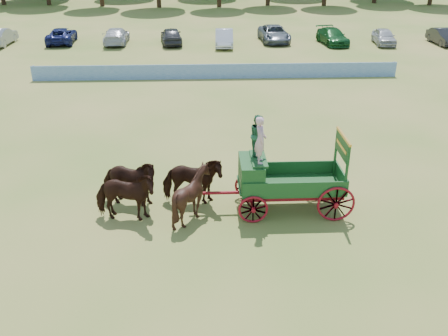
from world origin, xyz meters
TOP-DOWN VIEW (x-y plane):
  - ground at (0.00, 0.00)m, footprint 160.00×160.00m
  - horse_lead_left at (-4.90, -1.11)m, footprint 2.43×1.31m
  - horse_lead_right at (-4.90, -0.01)m, footprint 2.51×1.59m
  - horse_wheel_left at (-2.50, -1.11)m, footprint 2.10×1.95m
  - horse_wheel_right at (-2.50, -0.01)m, footprint 2.36×1.15m
  - farm_dray at (0.46, -0.54)m, footprint 6.00×2.00m
  - sponsor_banner at (-1.00, 18.00)m, footprint 26.00×0.08m
  - parked_cars at (0.00, 30.02)m, footprint 52.94×7.05m

SIDE VIEW (x-z plane):
  - ground at x=0.00m, z-range 0.00..0.00m
  - sponsor_banner at x=-1.00m, z-range 0.00..1.05m
  - parked_cars at x=0.00m, z-range -0.05..1.50m
  - horse_lead_left at x=-4.90m, z-range 0.00..1.96m
  - horse_lead_right at x=-4.90m, z-range 0.00..1.96m
  - horse_wheel_right at x=-2.50m, z-range 0.00..1.96m
  - horse_wheel_left at x=-2.50m, z-range 0.00..1.96m
  - farm_dray at x=0.46m, z-range -0.27..3.59m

